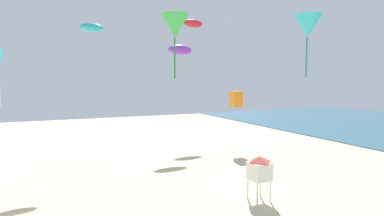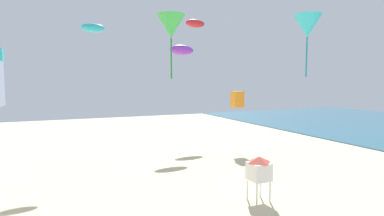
{
  "view_description": "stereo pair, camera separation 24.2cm",
  "coord_description": "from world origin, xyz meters",
  "px_view_note": "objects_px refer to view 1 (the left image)",
  "views": [
    {
      "loc": [
        -3.48,
        1.21,
        6.65
      ],
      "look_at": [
        4.27,
        18.31,
        5.09
      ],
      "focal_mm": 27.54,
      "sensor_mm": 36.0,
      "label": 1
    },
    {
      "loc": [
        -3.25,
        1.11,
        6.65
      ],
      "look_at": [
        4.27,
        18.31,
        5.09
      ],
      "focal_mm": 27.54,
      "sensor_mm": 36.0,
      "label": 2
    }
  ],
  "objects_px": {
    "kite_cyan_parafoil": "(91,28)",
    "kite_purple_parafoil": "(180,50)",
    "kite_green_delta": "(175,26)",
    "lifeguard_stand": "(259,169)",
    "kite_orange_box": "(236,99)",
    "kite_cyan_delta": "(307,26)",
    "kite_red_parafoil": "(193,23)"
  },
  "relations": [
    {
      "from": "kite_cyan_parafoil",
      "to": "kite_purple_parafoil",
      "type": "distance_m",
      "value": 9.87
    },
    {
      "from": "kite_green_delta",
      "to": "kite_cyan_parafoil",
      "type": "bearing_deg",
      "value": 92.39
    },
    {
      "from": "lifeguard_stand",
      "to": "kite_orange_box",
      "type": "height_order",
      "value": "kite_orange_box"
    },
    {
      "from": "kite_green_delta",
      "to": "kite_cyan_delta",
      "type": "xyz_separation_m",
      "value": [
        9.21,
        3.36,
        1.3
      ]
    },
    {
      "from": "kite_green_delta",
      "to": "kite_purple_parafoil",
      "type": "relative_size",
      "value": 0.76
    },
    {
      "from": "kite_orange_box",
      "to": "kite_red_parafoil",
      "type": "bearing_deg",
      "value": 87.81
    },
    {
      "from": "kite_orange_box",
      "to": "kite_cyan_delta",
      "type": "bearing_deg",
      "value": -105.63
    },
    {
      "from": "lifeguard_stand",
      "to": "kite_cyan_delta",
      "type": "bearing_deg",
      "value": -5.5
    },
    {
      "from": "kite_cyan_delta",
      "to": "kite_orange_box",
      "type": "bearing_deg",
      "value": 74.37
    },
    {
      "from": "kite_purple_parafoil",
      "to": "kite_red_parafoil",
      "type": "bearing_deg",
      "value": 54.99
    },
    {
      "from": "kite_orange_box",
      "to": "lifeguard_stand",
      "type": "bearing_deg",
      "value": -117.02
    },
    {
      "from": "kite_green_delta",
      "to": "kite_orange_box",
      "type": "distance_m",
      "value": 20.73
    },
    {
      "from": "kite_cyan_delta",
      "to": "kite_red_parafoil",
      "type": "bearing_deg",
      "value": 80.6
    },
    {
      "from": "kite_red_parafoil",
      "to": "kite_purple_parafoil",
      "type": "relative_size",
      "value": 0.99
    },
    {
      "from": "kite_orange_box",
      "to": "kite_purple_parafoil",
      "type": "bearing_deg",
      "value": 129.99
    },
    {
      "from": "kite_green_delta",
      "to": "kite_red_parafoil",
      "type": "distance_m",
      "value": 30.95
    },
    {
      "from": "kite_purple_parafoil",
      "to": "kite_cyan_delta",
      "type": "relative_size",
      "value": 0.81
    },
    {
      "from": "kite_red_parafoil",
      "to": "kite_cyan_delta",
      "type": "relative_size",
      "value": 0.8
    },
    {
      "from": "lifeguard_stand",
      "to": "kite_purple_parafoil",
      "type": "xyz_separation_m",
      "value": [
        1.96,
        16.75,
        8.47
      ]
    },
    {
      "from": "kite_green_delta",
      "to": "kite_red_parafoil",
      "type": "xyz_separation_m",
      "value": [
        13.18,
        27.32,
        6.16
      ]
    },
    {
      "from": "lifeguard_stand",
      "to": "kite_orange_box",
      "type": "distance_m",
      "value": 13.72
    },
    {
      "from": "kite_red_parafoil",
      "to": "kite_purple_parafoil",
      "type": "distance_m",
      "value": 9.02
    },
    {
      "from": "kite_red_parafoil",
      "to": "kite_cyan_parafoil",
      "type": "relative_size",
      "value": 1.39
    },
    {
      "from": "kite_cyan_delta",
      "to": "kite_orange_box",
      "type": "distance_m",
      "value": 13.94
    },
    {
      "from": "kite_purple_parafoil",
      "to": "kite_cyan_delta",
      "type": "xyz_separation_m",
      "value": [
        0.56,
        -17.5,
        -0.48
      ]
    },
    {
      "from": "kite_cyan_parafoil",
      "to": "kite_purple_parafoil",
      "type": "height_order",
      "value": "kite_cyan_parafoil"
    },
    {
      "from": "lifeguard_stand",
      "to": "kite_red_parafoil",
      "type": "xyz_separation_m",
      "value": [
        6.49,
        23.21,
        12.85
      ]
    },
    {
      "from": "lifeguard_stand",
      "to": "kite_green_delta",
      "type": "xyz_separation_m",
      "value": [
        -6.69,
        -4.11,
        6.68
      ]
    },
    {
      "from": "kite_cyan_parafoil",
      "to": "lifeguard_stand",
      "type": "bearing_deg",
      "value": -62.02
    },
    {
      "from": "kite_red_parafoil",
      "to": "kite_cyan_parafoil",
      "type": "height_order",
      "value": "kite_red_parafoil"
    },
    {
      "from": "kite_cyan_delta",
      "to": "kite_purple_parafoil",
      "type": "bearing_deg",
      "value": 91.83
    },
    {
      "from": "kite_red_parafoil",
      "to": "kite_cyan_parafoil",
      "type": "distance_m",
      "value": 17.0
    }
  ]
}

